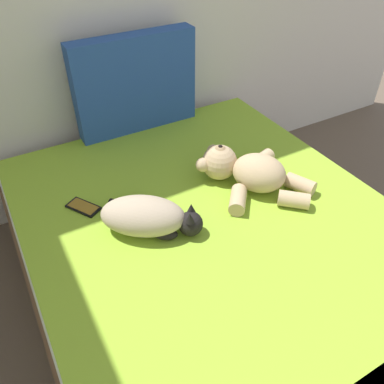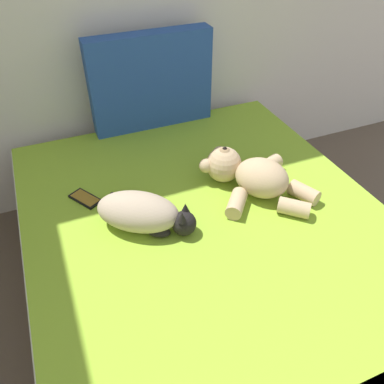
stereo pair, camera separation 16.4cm
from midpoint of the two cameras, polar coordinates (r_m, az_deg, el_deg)
The scene contains 5 objects.
bed at distance 1.78m, azimuth 1.83°, elevation -11.33°, with size 1.55×2.05×0.48m.
patterned_cushion at distance 2.20m, azimuth -10.35°, elevation 15.08°, with size 0.67×0.11×0.51m.
cat at distance 1.58m, azimuth -9.39°, elevation -3.67°, with size 0.40×0.40×0.15m.
teddy_bear at distance 1.80m, azimuth 5.44°, elevation 2.96°, with size 0.44×0.53×0.18m.
cell_phone at distance 1.79m, azimuth -18.01°, elevation -2.19°, with size 0.14×0.16×0.01m.
Camera 1 is at (0.63, 2.50, 1.61)m, focal length 36.84 mm.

